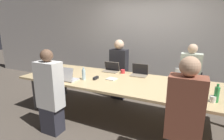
{
  "coord_description": "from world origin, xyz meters",
  "views": [
    {
      "loc": [
        1.16,
        -2.86,
        1.73
      ],
      "look_at": [
        -0.27,
        0.1,
        0.9
      ],
      "focal_mm": 28.0,
      "sensor_mm": 36.0,
      "label": 1
    }
  ],
  "objects_px": {
    "cup_far_midleft": "(123,71)",
    "person_near_left": "(50,94)",
    "laptop_far_right": "(184,78)",
    "cup_near_left": "(56,76)",
    "laptop_near_right": "(191,96)",
    "laptop_far_center": "(139,72)",
    "laptop_far_midleft": "(111,69)",
    "stapler": "(96,78)",
    "bottle_far_right": "(201,80)",
    "laptop_near_left": "(67,77)",
    "person_far_right": "(189,79)",
    "person_near_right": "(184,119)",
    "bottle_near_right": "(217,94)",
    "bottle_near_left": "(84,74)",
    "person_far_midleft": "(119,70)",
    "cup_near_right": "(213,99)"
  },
  "relations": [
    {
      "from": "bottle_near_right",
      "to": "person_far_right",
      "type": "bearing_deg",
      "value": 106.22
    },
    {
      "from": "cup_near_right",
      "to": "bottle_near_left",
      "type": "distance_m",
      "value": 2.11
    },
    {
      "from": "cup_near_right",
      "to": "stapler",
      "type": "relative_size",
      "value": 0.56
    },
    {
      "from": "person_far_right",
      "to": "cup_near_right",
      "type": "xyz_separation_m",
      "value": [
        0.33,
        -1.28,
        0.12
      ]
    },
    {
      "from": "bottle_near_right",
      "to": "bottle_near_left",
      "type": "height_order",
      "value": "bottle_near_right"
    },
    {
      "from": "person_far_right",
      "to": "person_near_right",
      "type": "bearing_deg",
      "value": -89.44
    },
    {
      "from": "laptop_near_right",
      "to": "laptop_far_center",
      "type": "distance_m",
      "value": 1.35
    },
    {
      "from": "person_near_left",
      "to": "cup_near_right",
      "type": "bearing_deg",
      "value": -165.61
    },
    {
      "from": "laptop_near_right",
      "to": "cup_near_right",
      "type": "relative_size",
      "value": 4.03
    },
    {
      "from": "laptop_near_left",
      "to": "bottle_far_right",
      "type": "bearing_deg",
      "value": -161.41
    },
    {
      "from": "laptop_far_right",
      "to": "cup_near_left",
      "type": "distance_m",
      "value": 2.38
    },
    {
      "from": "cup_far_midleft",
      "to": "stapler",
      "type": "bearing_deg",
      "value": -115.35
    },
    {
      "from": "bottle_far_right",
      "to": "laptop_near_left",
      "type": "distance_m",
      "value": 2.34
    },
    {
      "from": "cup_near_right",
      "to": "bottle_near_left",
      "type": "xyz_separation_m",
      "value": [
        -2.11,
        0.09,
        0.06
      ]
    },
    {
      "from": "cup_far_midleft",
      "to": "person_near_left",
      "type": "relative_size",
      "value": 0.07
    },
    {
      "from": "bottle_near_left",
      "to": "person_far_right",
      "type": "bearing_deg",
      "value": 33.78
    },
    {
      "from": "bottle_far_right",
      "to": "laptop_near_right",
      "type": "xyz_separation_m",
      "value": [
        -0.12,
        -0.74,
        -0.03
      ]
    },
    {
      "from": "person_far_right",
      "to": "bottle_near_right",
      "type": "relative_size",
      "value": 5.53
    },
    {
      "from": "laptop_near_right",
      "to": "bottle_near_right",
      "type": "height_order",
      "value": "bottle_near_right"
    },
    {
      "from": "bottle_near_left",
      "to": "laptop_near_right",
      "type": "bearing_deg",
      "value": -5.58
    },
    {
      "from": "laptop_far_right",
      "to": "bottle_near_left",
      "type": "bearing_deg",
      "value": -158.18
    },
    {
      "from": "stapler",
      "to": "cup_near_left",
      "type": "bearing_deg",
      "value": -156.56
    },
    {
      "from": "laptop_far_center",
      "to": "stapler",
      "type": "xyz_separation_m",
      "value": [
        -0.66,
        -0.61,
        -0.04
      ]
    },
    {
      "from": "bottle_near_right",
      "to": "bottle_near_left",
      "type": "distance_m",
      "value": 2.15
    },
    {
      "from": "person_far_midleft",
      "to": "cup_near_left",
      "type": "xyz_separation_m",
      "value": [
        -0.74,
        -1.31,
        0.1
      ]
    },
    {
      "from": "laptop_far_midleft",
      "to": "person_far_right",
      "type": "relative_size",
      "value": 0.24
    },
    {
      "from": "laptop_near_right",
      "to": "laptop_far_midleft",
      "type": "bearing_deg",
      "value": -29.68
    },
    {
      "from": "laptop_far_midleft",
      "to": "cup_near_left",
      "type": "height_order",
      "value": "laptop_far_midleft"
    },
    {
      "from": "stapler",
      "to": "person_near_left",
      "type": "bearing_deg",
      "value": -115.23
    },
    {
      "from": "person_far_midleft",
      "to": "laptop_far_center",
      "type": "relative_size",
      "value": 4.32
    },
    {
      "from": "cup_near_left",
      "to": "bottle_near_left",
      "type": "relative_size",
      "value": 0.4
    },
    {
      "from": "bottle_far_right",
      "to": "laptop_far_center",
      "type": "height_order",
      "value": "laptop_far_center"
    },
    {
      "from": "laptop_far_right",
      "to": "cup_near_left",
      "type": "relative_size",
      "value": 3.53
    },
    {
      "from": "cup_far_midleft",
      "to": "bottle_near_left",
      "type": "distance_m",
      "value": 0.89
    },
    {
      "from": "bottle_near_left",
      "to": "person_near_left",
      "type": "bearing_deg",
      "value": -105.5
    },
    {
      "from": "laptop_near_right",
      "to": "person_near_right",
      "type": "relative_size",
      "value": 0.24
    },
    {
      "from": "laptop_far_right",
      "to": "laptop_near_left",
      "type": "xyz_separation_m",
      "value": [
        -1.96,
        -0.87,
        0.01
      ]
    },
    {
      "from": "laptop_far_midleft",
      "to": "person_near_right",
      "type": "bearing_deg",
      "value": -40.41
    },
    {
      "from": "person_far_right",
      "to": "person_near_right",
      "type": "distance_m",
      "value": 1.79
    },
    {
      "from": "person_far_right",
      "to": "cup_near_left",
      "type": "xyz_separation_m",
      "value": [
        -2.3,
        -1.38,
        0.13
      ]
    },
    {
      "from": "bottle_far_right",
      "to": "person_near_left",
      "type": "xyz_separation_m",
      "value": [
        -2.15,
        -1.24,
        -0.18
      ]
    },
    {
      "from": "person_far_right",
      "to": "laptop_near_right",
      "type": "xyz_separation_m",
      "value": [
        0.07,
        -1.37,
        0.15
      ]
    },
    {
      "from": "person_near_left",
      "to": "bottle_near_right",
      "type": "bearing_deg",
      "value": -165.36
    },
    {
      "from": "laptop_far_right",
      "to": "laptop_near_right",
      "type": "relative_size",
      "value": 0.98
    },
    {
      "from": "stapler",
      "to": "laptop_near_right",
      "type": "bearing_deg",
      "value": -10.21
    },
    {
      "from": "laptop_near_right",
      "to": "laptop_far_center",
      "type": "relative_size",
      "value": 1.03
    },
    {
      "from": "cup_near_right",
      "to": "laptop_near_left",
      "type": "bearing_deg",
      "value": -177.65
    },
    {
      "from": "laptop_far_midleft",
      "to": "bottle_near_left",
      "type": "xyz_separation_m",
      "value": [
        -0.2,
        -0.76,
        0.04
      ]
    },
    {
      "from": "person_far_midleft",
      "to": "person_near_left",
      "type": "height_order",
      "value": "person_far_midleft"
    },
    {
      "from": "laptop_far_center",
      "to": "cup_near_left",
      "type": "xyz_separation_m",
      "value": [
        -1.37,
        -0.91,
        -0.02
      ]
    }
  ]
}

